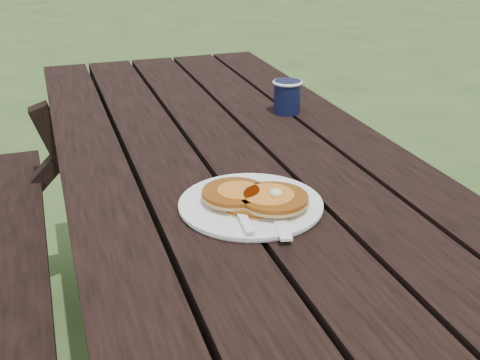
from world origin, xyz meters
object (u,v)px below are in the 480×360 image
object	(u,v)px
picnic_table	(227,282)
coffee_cup	(287,94)
plate	(251,205)
pancake_stack	(255,198)

from	to	relation	value
picnic_table	coffee_cup	size ratio (longest dim) A/B	20.75
picnic_table	plate	size ratio (longest dim) A/B	7.07
plate	pancake_stack	world-z (taller)	pancake_stack
plate	pancake_stack	size ratio (longest dim) A/B	1.42
pancake_stack	picnic_table	bearing A→B (deg)	81.56
picnic_table	pancake_stack	size ratio (longest dim) A/B	10.07
pancake_stack	plate	bearing A→B (deg)	109.82
plate	picnic_table	bearing A→B (deg)	80.55
plate	coffee_cup	xyz separation A→B (m)	(0.28, 0.49, 0.04)
picnic_table	pancake_stack	xyz separation A→B (m)	(-0.05, -0.34, 0.41)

